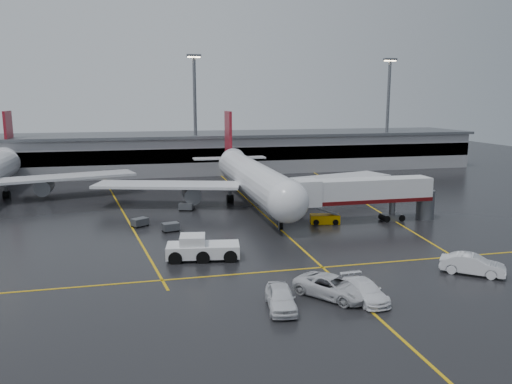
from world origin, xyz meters
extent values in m
plane|color=black|center=(0.00, 0.00, 0.00)|extent=(220.00, 220.00, 0.00)
cube|color=gold|center=(0.00, 0.00, 0.01)|extent=(0.25, 90.00, 0.02)
cube|color=gold|center=(0.00, -22.00, 0.01)|extent=(60.00, 0.25, 0.02)
cube|color=gold|center=(-20.00, 10.00, 0.01)|extent=(9.99, 69.35, 0.02)
cube|color=gold|center=(18.00, 10.00, 0.01)|extent=(7.57, 69.64, 0.02)
cube|color=gray|center=(0.00, 48.00, 4.00)|extent=(120.00, 18.00, 8.00)
cube|color=black|center=(0.00, 39.20, 4.50)|extent=(120.00, 0.40, 3.00)
cube|color=#595B60|center=(0.00, 48.00, 8.30)|extent=(122.00, 19.00, 0.60)
cylinder|color=#595B60|center=(-5.00, 42.00, 12.50)|extent=(0.70, 0.70, 25.00)
cube|color=#595B60|center=(-5.00, 42.00, 25.20)|extent=(3.00, 1.20, 0.50)
cube|color=#FFE5B2|center=(-5.00, 42.00, 24.90)|extent=(2.60, 0.90, 0.20)
cylinder|color=#595B60|center=(40.00, 42.00, 12.50)|extent=(0.70, 0.70, 25.00)
cube|color=#595B60|center=(40.00, 42.00, 25.20)|extent=(3.00, 1.20, 0.50)
cube|color=#FFE5B2|center=(40.00, 42.00, 24.90)|extent=(2.60, 0.90, 0.20)
cylinder|color=silver|center=(0.00, 8.00, 4.20)|extent=(5.20, 36.00, 5.20)
sphere|color=silver|center=(0.00, -10.00, 4.20)|extent=(5.20, 5.20, 5.20)
cone|color=silver|center=(0.00, 29.00, 4.80)|extent=(4.94, 8.00, 4.94)
cube|color=maroon|center=(0.00, 30.00, 9.70)|extent=(0.50, 5.50, 8.50)
cube|color=silver|center=(0.00, 29.00, 5.00)|extent=(14.00, 3.00, 0.25)
cube|color=silver|center=(-13.00, 10.00, 3.40)|extent=(22.80, 11.83, 0.40)
cube|color=silver|center=(13.00, 10.00, 3.40)|extent=(22.80, 11.83, 0.40)
cylinder|color=#595B60|center=(-9.50, 9.00, 2.00)|extent=(2.60, 4.50, 2.60)
cylinder|color=#595B60|center=(9.50, 9.00, 2.00)|extent=(2.60, 4.50, 2.60)
cylinder|color=#595B60|center=(0.00, -7.00, 1.00)|extent=(0.56, 0.56, 2.00)
cylinder|color=#595B60|center=(-3.20, 11.00, 1.00)|extent=(0.56, 0.56, 2.00)
cylinder|color=#595B60|center=(3.20, 11.00, 1.00)|extent=(0.56, 0.56, 2.00)
cylinder|color=black|center=(0.00, -7.00, 0.45)|extent=(0.40, 1.10, 1.10)
cylinder|color=black|center=(-3.20, 11.00, 0.55)|extent=(1.00, 1.40, 1.40)
cylinder|color=black|center=(3.20, 11.00, 0.55)|extent=(1.00, 1.40, 1.40)
cone|color=silver|center=(-42.00, 41.00, 4.80)|extent=(4.94, 8.00, 4.94)
cube|color=maroon|center=(-42.00, 42.00, 9.70)|extent=(0.50, 5.50, 8.50)
cube|color=silver|center=(-42.00, 41.00, 5.00)|extent=(14.00, 3.00, 0.25)
cube|color=silver|center=(-29.00, 22.00, 3.40)|extent=(22.80, 11.83, 0.40)
cylinder|color=#595B60|center=(-32.50, 21.00, 2.00)|extent=(2.60, 4.50, 2.60)
cylinder|color=#595B60|center=(-38.80, 23.00, 1.00)|extent=(0.56, 0.56, 2.00)
cylinder|color=black|center=(-38.80, 23.00, 0.55)|extent=(1.00, 1.40, 1.40)
cube|color=silver|center=(12.00, -6.00, 4.40)|extent=(18.00, 3.20, 3.00)
cube|color=#4B080A|center=(12.00, -6.00, 3.10)|extent=(18.00, 3.30, 0.50)
cube|color=silver|center=(3.80, -6.00, 4.40)|extent=(3.00, 3.40, 3.30)
cylinder|color=#595B60|center=(16.00, -6.00, 1.50)|extent=(0.80, 0.80, 3.00)
cube|color=#595B60|center=(16.00, -6.00, 0.45)|extent=(2.60, 1.60, 0.90)
cylinder|color=#595B60|center=(21.00, -6.00, 2.00)|extent=(2.40, 2.40, 4.00)
cylinder|color=black|center=(14.90, -6.00, 0.45)|extent=(0.90, 1.80, 0.90)
cylinder|color=black|center=(17.10, -6.00, 0.45)|extent=(0.90, 1.80, 0.90)
cube|color=white|center=(-11.06, -16.66, 0.95)|extent=(7.78, 4.01, 1.27)
cube|color=white|center=(-12.11, -16.51, 2.02)|extent=(2.89, 2.89, 1.06)
cube|color=black|center=(-12.11, -16.51, 2.02)|extent=(2.60, 2.60, 0.95)
cylinder|color=black|center=(-13.79, -16.26, 0.58)|extent=(1.82, 3.35, 1.38)
cylinder|color=black|center=(-11.06, -16.66, 0.58)|extent=(1.82, 3.35, 1.38)
cylinder|color=black|center=(-8.33, -17.06, 0.58)|extent=(1.82, 3.35, 1.38)
cube|color=#DB9600|center=(6.64, -5.29, 0.59)|extent=(4.10, 2.37, 1.18)
cube|color=#595B60|center=(6.64, -5.29, 1.71)|extent=(3.83, 1.72, 1.34)
cylinder|color=black|center=(5.39, -5.02, 0.32)|extent=(1.11, 1.93, 0.75)
cylinder|color=black|center=(7.90, -5.56, 0.32)|extent=(1.11, 1.93, 0.75)
imported|color=silver|center=(-1.89, -29.24, 0.91)|extent=(6.37, 7.00, 1.81)
imported|color=white|center=(0.53, -30.40, 0.80)|extent=(2.57, 5.65, 1.60)
imported|color=silver|center=(13.05, -27.03, 0.95)|extent=(5.75, 5.20, 1.90)
imported|color=silver|center=(-6.71, -30.49, 0.91)|extent=(2.91, 5.60, 1.82)
cube|color=#595B60|center=(-13.62, -4.89, 0.65)|extent=(2.27, 1.77, 0.90)
cylinder|color=black|center=(-14.27, -5.58, 0.18)|extent=(0.40, 0.20, 0.40)
cylinder|color=black|center=(-12.72, -5.17, 0.18)|extent=(0.40, 0.20, 0.40)
cylinder|color=black|center=(-14.52, -4.61, 0.18)|extent=(0.40, 0.20, 0.40)
cylinder|color=black|center=(-12.98, -4.20, 0.18)|extent=(0.40, 0.20, 0.40)
cube|color=#595B60|center=(-17.34, -1.48, 0.65)|extent=(2.38, 2.20, 0.90)
cylinder|color=black|center=(-17.72, -2.34, 0.18)|extent=(0.40, 0.20, 0.40)
cylinder|color=black|center=(-16.39, -1.45, 0.18)|extent=(0.40, 0.20, 0.40)
cylinder|color=black|center=(-18.28, -1.52, 0.18)|extent=(0.40, 0.20, 0.40)
cylinder|color=black|center=(-16.96, -0.62, 0.18)|extent=(0.40, 0.20, 0.40)
cube|color=#595B60|center=(-10.61, 6.69, 0.65)|extent=(2.30, 1.85, 0.90)
cylinder|color=black|center=(-11.52, 6.46, 0.18)|extent=(0.40, 0.20, 0.40)
cylinder|color=black|center=(-10.00, 5.97, 0.18)|extent=(0.40, 0.20, 0.40)
cylinder|color=black|center=(-11.21, 7.41, 0.18)|extent=(0.40, 0.20, 0.40)
cylinder|color=black|center=(-9.69, 6.92, 0.18)|extent=(0.40, 0.20, 0.40)
camera|label=1|loc=(-17.14, -66.26, 16.29)|focal=35.19mm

